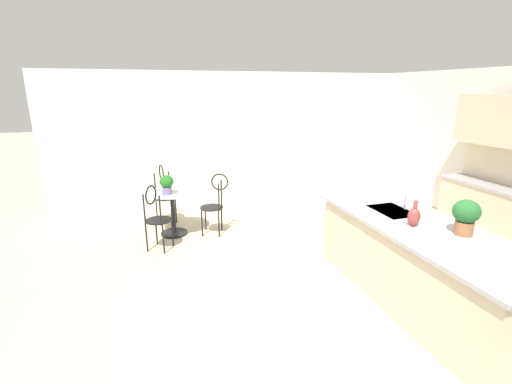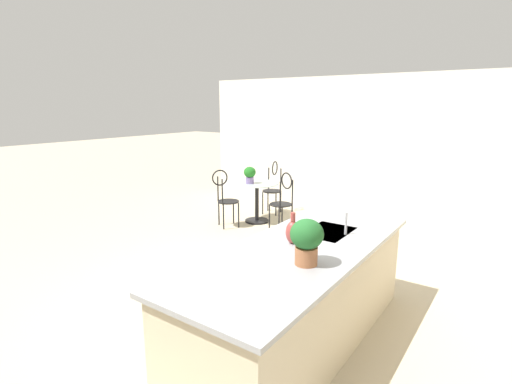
% 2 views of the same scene
% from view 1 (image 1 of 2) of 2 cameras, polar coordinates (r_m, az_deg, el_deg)
% --- Properties ---
extents(ground_plane, '(40.00, 40.00, 0.00)m').
position_cam_1_polar(ground_plane, '(4.47, 12.62, -16.21)').
color(ground_plane, beige).
extents(wall_left_window, '(0.12, 7.80, 2.70)m').
position_cam_1_polar(wall_left_window, '(7.82, -2.44, 8.66)').
color(wall_left_window, silver).
rests_on(wall_left_window, ground).
extents(kitchen_island, '(2.80, 1.06, 0.92)m').
position_cam_1_polar(kitchen_island, '(4.50, 24.53, -10.37)').
color(kitchen_island, beige).
rests_on(kitchen_island, ground).
extents(bistro_table, '(0.80, 0.80, 0.74)m').
position_cam_1_polar(bistro_table, '(6.10, -13.07, -2.61)').
color(bistro_table, black).
rests_on(bistro_table, ground).
extents(chair_near_window, '(0.52, 0.52, 1.04)m').
position_cam_1_polar(chair_near_window, '(5.51, -15.59, -3.45)').
color(chair_near_window, black).
rests_on(chair_near_window, ground).
extents(chair_by_island, '(0.49, 0.52, 1.04)m').
position_cam_1_polar(chair_by_island, '(5.97, -6.56, -1.43)').
color(chair_by_island, black).
rests_on(chair_by_island, ground).
extents(chair_toward_desk, '(0.51, 0.45, 1.04)m').
position_cam_1_polar(chair_toward_desk, '(6.72, -14.40, 0.16)').
color(chair_toward_desk, black).
rests_on(chair_toward_desk, ground).
extents(sink_faucet, '(0.02, 0.02, 0.22)m').
position_cam_1_polar(sink_faucet, '(4.80, 22.65, -1.27)').
color(sink_faucet, '#B2B5BA').
rests_on(sink_faucet, kitchen_island).
extents(potted_plant_on_table, '(0.22, 0.22, 0.31)m').
position_cam_1_polar(potted_plant_on_table, '(5.85, -13.99, 1.33)').
color(potted_plant_on_table, '#7A669E').
rests_on(potted_plant_on_table, bistro_table).
extents(potted_plant_counter_near, '(0.26, 0.26, 0.37)m').
position_cam_1_polar(potted_plant_counter_near, '(4.21, 30.36, -3.16)').
color(potted_plant_counter_near, '#9E603D').
rests_on(potted_plant_counter_near, kitchen_island).
extents(vase_on_counter, '(0.13, 0.13, 0.29)m').
position_cam_1_polar(vase_on_counter, '(4.25, 23.78, -3.55)').
color(vase_on_counter, '#993D38').
rests_on(vase_on_counter, kitchen_island).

